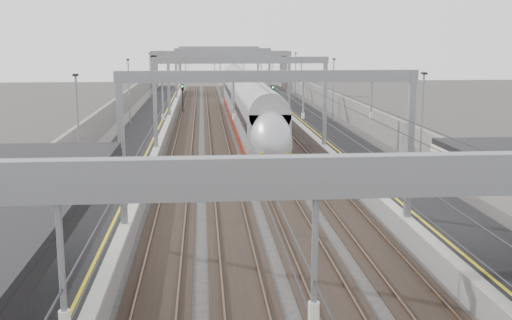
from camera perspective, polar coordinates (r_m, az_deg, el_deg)
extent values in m
cube|color=black|center=(51.27, -10.51, 1.13)|extent=(4.00, 120.00, 1.00)
cube|color=black|center=(52.14, 7.27, 1.39)|extent=(4.00, 120.00, 1.00)
cube|color=black|center=(51.11, -6.59, 0.69)|extent=(2.40, 140.00, 0.08)
cube|color=brown|center=(51.13, -7.39, 0.78)|extent=(0.07, 140.00, 0.14)
cube|color=brown|center=(51.08, -5.78, 0.80)|extent=(0.07, 140.00, 0.14)
cube|color=black|center=(51.10, -3.22, 0.74)|extent=(2.40, 140.00, 0.08)
cube|color=brown|center=(51.07, -4.03, 0.83)|extent=(0.07, 140.00, 0.14)
cube|color=brown|center=(51.11, -2.42, 0.85)|extent=(0.07, 140.00, 0.14)
cube|color=black|center=(51.27, 0.13, 0.79)|extent=(2.40, 140.00, 0.08)
cube|color=brown|center=(51.20, -0.67, 0.88)|extent=(0.07, 140.00, 0.14)
cube|color=brown|center=(51.32, 0.93, 0.90)|extent=(0.07, 140.00, 0.14)
cube|color=black|center=(51.61, 3.45, 0.84)|extent=(2.40, 140.00, 0.08)
cube|color=brown|center=(51.49, 2.66, 0.93)|extent=(0.07, 140.00, 0.14)
cube|color=brown|center=(51.70, 4.24, 0.95)|extent=(0.07, 140.00, 0.14)
cube|color=gray|center=(7.99, 16.02, -1.23)|extent=(13.00, 0.25, 0.50)
cube|color=gray|center=(27.91, -11.87, 0.97)|extent=(0.28, 0.28, 6.60)
cube|color=gray|center=(29.16, 13.52, 1.32)|extent=(0.28, 0.28, 6.60)
cube|color=gray|center=(27.49, 1.13, 7.45)|extent=(13.00, 0.25, 0.50)
cube|color=gray|center=(47.66, -8.97, 5.07)|extent=(0.28, 0.28, 6.60)
cube|color=gray|center=(48.40, 6.14, 5.23)|extent=(0.28, 0.28, 6.60)
cube|color=gray|center=(47.41, -1.38, 8.86)|extent=(13.00, 0.25, 0.50)
cube|color=gray|center=(67.55, -7.77, 6.76)|extent=(0.28, 0.28, 6.60)
cube|color=gray|center=(68.08, 2.96, 6.87)|extent=(0.28, 0.28, 6.60)
cube|color=gray|center=(67.38, -2.41, 9.43)|extent=(13.00, 0.25, 0.50)
cube|color=gray|center=(87.49, -7.11, 7.68)|extent=(0.28, 0.28, 6.60)
cube|color=gray|center=(87.90, 1.20, 7.77)|extent=(0.28, 0.28, 6.60)
cube|color=gray|center=(87.36, -2.97, 9.74)|extent=(13.00, 0.25, 0.50)
cube|color=gray|center=(105.46, -6.73, 8.21)|extent=(0.28, 0.28, 6.60)
cube|color=gray|center=(105.80, 0.18, 8.29)|extent=(0.28, 0.28, 6.60)
cube|color=gray|center=(105.35, -3.29, 9.92)|extent=(13.00, 0.25, 0.50)
cylinder|color=#262628|center=(55.43, -6.55, 7.16)|extent=(0.03, 140.00, 0.03)
cylinder|color=#262628|center=(55.42, -3.43, 7.21)|extent=(0.03, 140.00, 0.03)
cylinder|color=#262628|center=(55.58, -0.31, 7.24)|extent=(0.03, 140.00, 0.03)
cylinder|color=#262628|center=(55.89, 2.78, 7.25)|extent=(0.03, 140.00, 0.03)
cube|color=slate|center=(105.37, -3.28, 9.29)|extent=(22.00, 2.20, 1.40)
cube|color=slate|center=(105.74, -9.01, 7.50)|extent=(1.00, 2.20, 6.20)
cube|color=slate|center=(106.30, 2.45, 7.64)|extent=(1.00, 2.20, 6.20)
cube|color=slate|center=(51.52, -14.10, 2.27)|extent=(0.30, 120.00, 3.20)
cube|color=slate|center=(52.73, 10.70, 2.60)|extent=(0.30, 120.00, 3.20)
cube|color=#A01F0E|center=(53.30, -0.07, 1.80)|extent=(2.77, 23.57, 0.82)
cube|color=#9F9FA5|center=(53.03, -0.07, 3.88)|extent=(2.77, 23.57, 3.07)
cube|color=black|center=(45.26, 0.79, -0.24)|extent=(2.05, 2.46, 0.51)
cube|color=#A01F0E|center=(77.02, -1.54, 4.58)|extent=(2.77, 23.57, 0.82)
cube|color=#9F9FA5|center=(76.83, -1.54, 6.03)|extent=(2.77, 23.57, 3.07)
cube|color=black|center=(68.88, -1.14, 3.57)|extent=(2.05, 2.46, 0.51)
ellipsoid|color=#9F9FA5|center=(41.25, 1.30, 1.45)|extent=(2.77, 5.33, 4.30)
cube|color=#DDC20B|center=(39.26, 1.63, -0.40)|extent=(1.74, 0.12, 1.54)
cube|color=black|center=(39.44, 1.57, 1.92)|extent=(1.64, 0.59, 0.96)
cylinder|color=black|center=(77.99, -6.53, 5.25)|extent=(0.12, 0.12, 3.00)
cube|color=black|center=(77.85, -6.56, 6.43)|extent=(0.32, 0.22, 0.75)
sphere|color=#0CE526|center=(77.71, -6.56, 6.53)|extent=(0.16, 0.16, 0.16)
cylinder|color=black|center=(77.80, -0.32, 5.31)|extent=(0.12, 0.12, 3.00)
cube|color=black|center=(77.66, -0.32, 6.48)|extent=(0.32, 0.22, 0.75)
sphere|color=#0CE526|center=(77.52, -0.31, 6.59)|extent=(0.16, 0.16, 0.16)
cylinder|color=black|center=(75.73, 1.49, 5.16)|extent=(0.12, 0.12, 3.00)
cube|color=black|center=(75.59, 1.49, 6.36)|extent=(0.32, 0.22, 0.75)
sphere|color=#0CE526|center=(75.45, 1.50, 6.47)|extent=(0.16, 0.16, 0.16)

